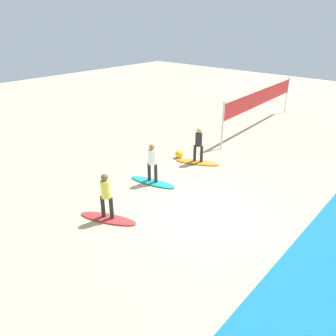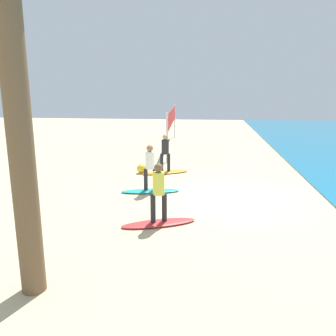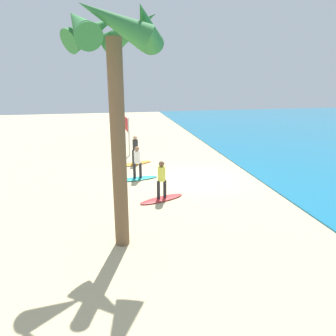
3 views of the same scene
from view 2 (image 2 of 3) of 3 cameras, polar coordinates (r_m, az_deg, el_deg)
The scene contains 9 objects.
ground_plane at distance 11.97m, azimuth 11.26°, elevation -5.13°, with size 60.00×60.00×0.00m, color #CCB789.
surfboard_orange at distance 15.32m, azimuth -0.46°, elevation -0.70°, with size 2.10×0.56×0.09m, color orange.
surfer_orange at distance 15.11m, azimuth -0.46°, elevation 2.96°, with size 0.32×0.43×1.64m.
surfboard_teal at distance 12.57m, azimuth -2.92°, elevation -3.79°, with size 2.10×0.56×0.09m, color teal.
surfer_teal at distance 12.32m, azimuth -2.97°, elevation 0.63°, with size 0.32×0.45×1.64m.
surfboard_red at distance 9.69m, azimuth -1.52°, elevation -9.02°, with size 2.10×0.56×0.09m, color red.
surfer_red at distance 9.36m, azimuth -1.55°, elevation -3.38°, with size 0.32×0.44×1.64m.
volleyball_net at distance 21.74m, azimuth 0.60°, elevation 8.05°, with size 9.09×0.58×2.50m.
beach_ball at distance 15.33m, azimuth -4.39°, elevation -0.10°, with size 0.41×0.41×0.41m, color yellow.
Camera 2 is at (11.35, -1.03, 3.68)m, focal length 37.13 mm.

